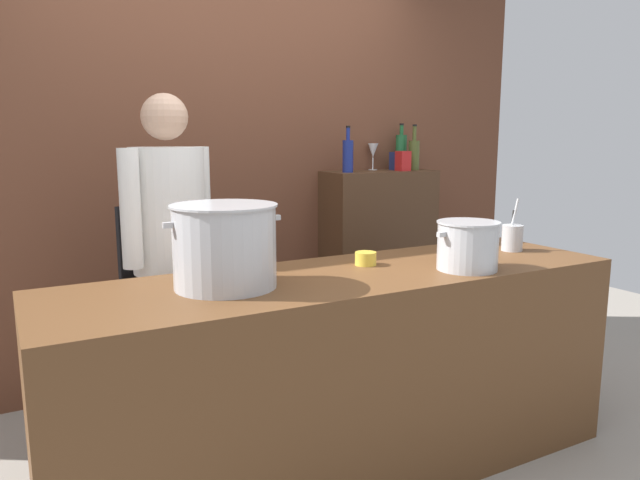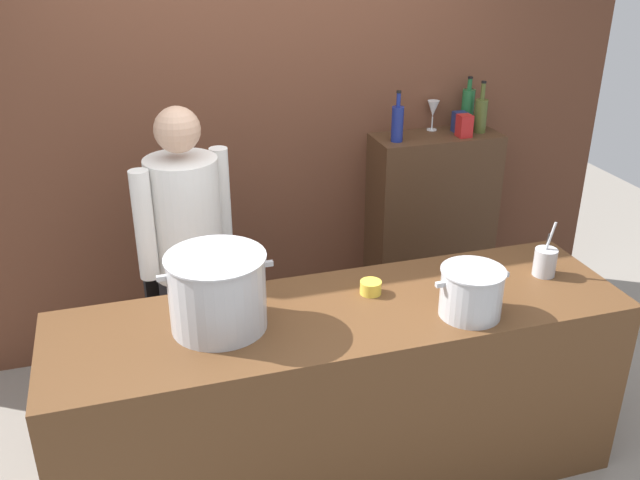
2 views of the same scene
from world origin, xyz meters
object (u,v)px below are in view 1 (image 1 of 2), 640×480
object	(u,v)px
stockpot_small	(468,246)
wine_bottle_cobalt	(348,155)
butter_jar	(366,258)
utensil_crock	(512,237)
wine_bottle_green	(401,151)
stockpot_large	(225,246)
spice_tin_red	(403,161)
chef	(169,245)
wine_glass_wide	(373,151)
spice_tin_navy	(397,161)
wine_bottle_olive	(414,154)

from	to	relation	value
stockpot_small	wine_bottle_cobalt	xyz separation A→B (m)	(0.21, 1.33, 0.35)
stockpot_small	butter_jar	size ratio (longest dim) A/B	3.44
utensil_crock	wine_bottle_green	world-z (taller)	wine_bottle_green
stockpot_large	spice_tin_red	xyz separation A→B (m)	(1.64, 1.09, 0.25)
utensil_crock	stockpot_large	bearing A→B (deg)	-179.84
chef	utensil_crock	world-z (taller)	chef
stockpot_large	wine_glass_wide	bearing A→B (deg)	39.86
spice_tin_navy	spice_tin_red	size ratio (longest dim) A/B	0.93
stockpot_large	butter_jar	size ratio (longest dim) A/B	4.79
utensil_crock	spice_tin_navy	world-z (taller)	spice_tin_navy
butter_jar	wine_bottle_olive	world-z (taller)	wine_bottle_olive
wine_bottle_cobalt	utensil_crock	bearing A→B (deg)	-75.39
wine_bottle_olive	spice_tin_red	distance (m)	0.15
butter_jar	wine_bottle_olive	xyz separation A→B (m)	(1.09, 1.07, 0.42)
butter_jar	wine_bottle_cobalt	xyz separation A→B (m)	(0.54, 1.04, 0.42)
wine_bottle_cobalt	spice_tin_red	world-z (taller)	wine_bottle_cobalt
stockpot_small	butter_jar	xyz separation A→B (m)	(-0.33, 0.29, -0.08)
stockpot_small	butter_jar	world-z (taller)	stockpot_small
chef	stockpot_large	distance (m)	0.64
chef	utensil_crock	xyz separation A→B (m)	(1.57, -0.62, 0.00)
utensil_crock	spice_tin_navy	distance (m)	1.23
stockpot_small	wine_bottle_olive	world-z (taller)	wine_bottle_olive
wine_bottle_green	spice_tin_red	size ratio (longest dim) A/B	2.41
wine_bottle_green	spice_tin_navy	distance (m)	0.12
spice_tin_navy	utensil_crock	bearing A→B (deg)	-96.76
utensil_crock	wine_bottle_cobalt	world-z (taller)	wine_bottle_cobalt
spice_tin_navy	wine_bottle_cobalt	bearing A→B (deg)	-171.31
stockpot_large	wine_bottle_olive	xyz separation A→B (m)	(1.77, 1.15, 0.29)
stockpot_large	stockpot_small	world-z (taller)	stockpot_large
spice_tin_navy	wine_bottle_green	bearing A→B (deg)	38.22
stockpot_small	wine_bottle_olive	distance (m)	1.59
stockpot_large	wine_bottle_olive	distance (m)	2.13
stockpot_small	wine_glass_wide	world-z (taller)	wine_glass_wide
wine_bottle_cobalt	spice_tin_navy	bearing A→B (deg)	8.69
wine_bottle_green	wine_bottle_olive	bearing A→B (deg)	-69.61
stockpot_large	stockpot_small	xyz separation A→B (m)	(1.02, -0.21, -0.05)
wine_bottle_green	spice_tin_red	world-z (taller)	wine_bottle_green
butter_jar	spice_tin_navy	bearing A→B (deg)	48.77
wine_bottle_cobalt	stockpot_large	bearing A→B (deg)	-137.67
stockpot_large	stockpot_small	size ratio (longest dim) A/B	1.39
chef	spice_tin_red	world-z (taller)	chef
wine_bottle_green	wine_glass_wide	world-z (taller)	wine_bottle_green
wine_glass_wide	wine_bottle_cobalt	bearing A→B (deg)	-152.79
wine_glass_wide	wine_bottle_olive	bearing A→B (deg)	-25.37
stockpot_small	utensil_crock	bearing A→B (deg)	23.61
chef	stockpot_small	size ratio (longest dim) A/B	5.02
stockpot_large	spice_tin_red	distance (m)	1.98
stockpot_small	wine_bottle_olive	bearing A→B (deg)	61.05
wine_bottle_cobalt	spice_tin_red	distance (m)	0.41
utensil_crock	wine_bottle_cobalt	xyz separation A→B (m)	(-0.29, 1.11, 0.38)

